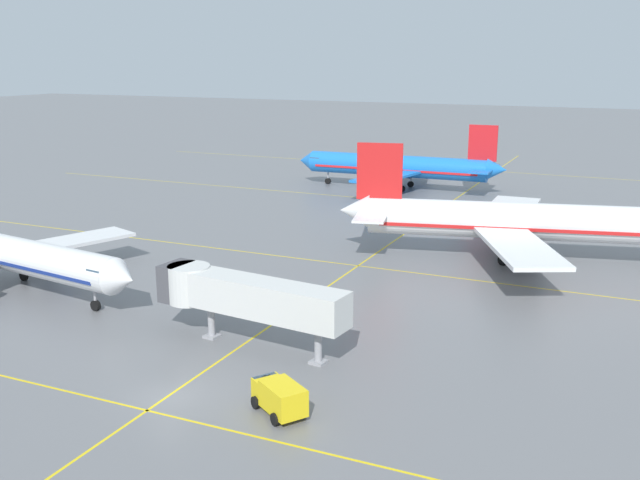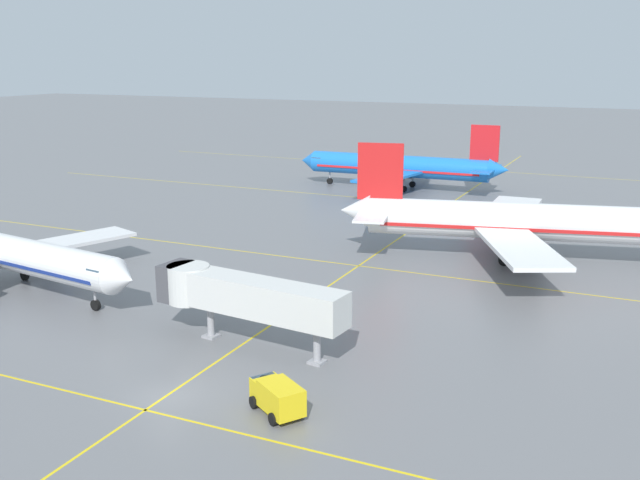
{
  "view_description": "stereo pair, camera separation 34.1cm",
  "coord_description": "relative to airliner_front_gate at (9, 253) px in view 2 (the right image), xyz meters",
  "views": [
    {
      "loc": [
        27.29,
        -35.64,
        21.61
      ],
      "look_at": [
        0.2,
        23.72,
        5.17
      ],
      "focal_mm": 41.13,
      "sensor_mm": 36.0,
      "label": 1
    },
    {
      "loc": [
        27.6,
        -35.5,
        21.61
      ],
      "look_at": [
        0.2,
        23.72,
        5.17
      ],
      "focal_mm": 41.13,
      "sensor_mm": 36.0,
      "label": 2
    }
  ],
  "objects": [
    {
      "name": "ground_plane",
      "position": [
        27.23,
        -12.88,
        -3.48
      ],
      "size": [
        600.0,
        600.0,
        0.0
      ],
      "primitive_type": "plane",
      "color": "slate"
    },
    {
      "name": "airliner_front_gate",
      "position": [
        0.0,
        0.0,
        0.0
      ],
      "size": [
        32.75,
        28.0,
        10.18
      ],
      "color": "white",
      "rests_on": "ground"
    },
    {
      "name": "airliner_second_row",
      "position": [
        42.03,
        30.59,
        0.75
      ],
      "size": [
        39.47,
        33.57,
        12.38
      ],
      "color": "white",
      "rests_on": "ground"
    },
    {
      "name": "airliner_third_row",
      "position": [
        16.34,
        66.75,
        0.32
      ],
      "size": [
        35.69,
        30.85,
        11.12
      ],
      "color": "blue",
      "rests_on": "ground"
    },
    {
      "name": "taxiway_markings",
      "position": [
        27.23,
        38.99,
        -3.47
      ],
      "size": [
        148.09,
        158.0,
        0.01
      ],
      "color": "yellow",
      "rests_on": "ground"
    },
    {
      "name": "service_truck_red_van",
      "position": [
        34.92,
        -11.73,
        -2.3
      ],
      "size": [
        4.44,
        3.81,
        2.1
      ],
      "color": "yellow",
      "rests_on": "ground"
    },
    {
      "name": "jet_bridge",
      "position": [
        26.78,
        -2.99,
        0.58
      ],
      "size": [
        16.33,
        4.6,
        5.58
      ],
      "color": "silver",
      "rests_on": "ground"
    }
  ]
}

